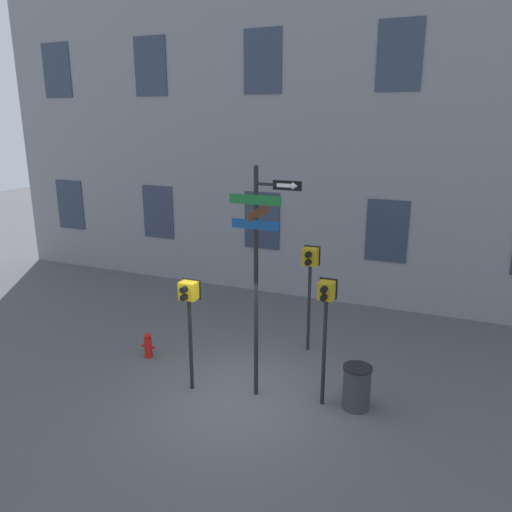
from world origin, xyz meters
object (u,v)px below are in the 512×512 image
pedestrian_signal_across (310,269)px  trash_bin (357,387)px  pedestrian_signal_right (326,310)px  street_sign_pole (259,263)px  pedestrian_signal_left (189,304)px  fire_hydrant (148,345)px

pedestrian_signal_across → trash_bin: bearing=-52.0°
pedestrian_signal_across → trash_bin: pedestrian_signal_across is taller
pedestrian_signal_right → pedestrian_signal_across: bearing=113.9°
street_sign_pole → pedestrian_signal_right: 1.60m
pedestrian_signal_left → fire_hydrant: (-1.73, 0.88, -1.65)m
pedestrian_signal_left → trash_bin: pedestrian_signal_left is taller
street_sign_pole → fire_hydrant: 4.14m
fire_hydrant → street_sign_pole: bearing=-9.9°
pedestrian_signal_left → pedestrian_signal_across: 3.30m
trash_bin → pedestrian_signal_left: bearing=-169.4°
street_sign_pole → fire_hydrant: street_sign_pole is taller
street_sign_pole → pedestrian_signal_left: bearing=-167.2°
fire_hydrant → pedestrian_signal_right: bearing=-4.7°
pedestrian_signal_left → pedestrian_signal_right: bearing=10.4°
fire_hydrant → trash_bin: bearing=-2.6°
pedestrian_signal_right → fire_hydrant: size_ratio=4.14×
street_sign_pole → fire_hydrant: size_ratio=7.46×
trash_bin → fire_hydrant: bearing=177.4°
pedestrian_signal_left → trash_bin: bearing=10.6°
pedestrian_signal_right → trash_bin: (0.67, 0.13, -1.62)m
pedestrian_signal_across → fire_hydrant: (-3.49, -1.91, -1.83)m
street_sign_pole → trash_bin: street_sign_pole is taller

